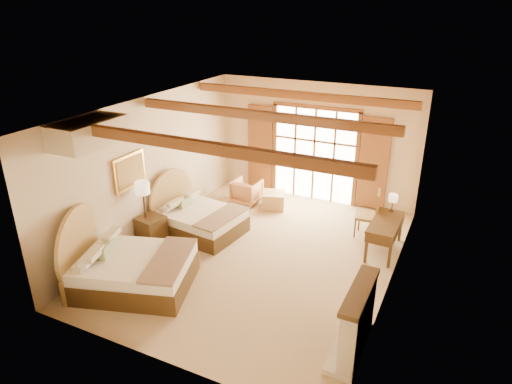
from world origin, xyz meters
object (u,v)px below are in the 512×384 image
Objects in this scene: nightstand at (151,230)px; armchair at (247,191)px; bed_near at (127,265)px; bed_far at (196,217)px; desk at (384,235)px.

armchair reaches higher than nightstand.
armchair is at bearing 82.64° from nightstand.
bed_far is (-0.02, 2.45, -0.05)m from bed_near.
nightstand is 0.90× the size of armchair.
desk is at bearing 31.79° from nightstand.
armchair is (0.34, 2.02, -0.05)m from bed_far.
desk is at bearing 20.11° from bed_far.
nightstand is at bearing 74.53° from armchair.
bed_near is at bearing -82.64° from bed_far.
bed_near reaches higher than armchair.
bed_far is 4.34m from desk.
nightstand is (-0.61, 1.52, -0.10)m from bed_near.
armchair is at bearing 68.40° from bed_near.
nightstand is at bearing -115.47° from bed_far.
desk is at bearing 21.74° from bed_near.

